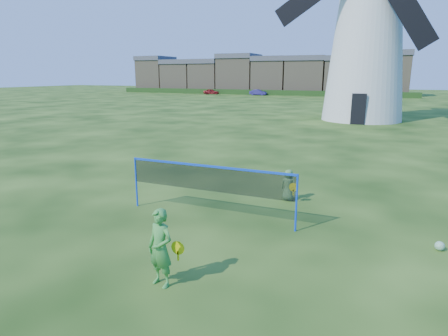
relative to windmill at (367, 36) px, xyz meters
name	(u,v)px	position (x,y,z in m)	size (l,w,h in m)	color
ground	(210,224)	(-1.85, -27.66, -7.22)	(220.00, 220.00, 0.00)	black
windmill	(367,36)	(0.00, 0.00, 0.00)	(15.03, 6.86, 20.76)	white
badminton_net	(209,179)	(-2.09, -27.20, -6.08)	(5.05, 0.05, 1.55)	blue
player_girl	(160,248)	(-1.38, -30.85, -6.44)	(0.74, 0.48, 1.56)	green
player_boy	(288,185)	(-0.40, -24.77, -6.70)	(0.64, 0.44, 1.03)	#538D44
play_ball	(440,246)	(3.77, -26.98, -7.11)	(0.22, 0.22, 0.22)	green
terraced_houses	(260,75)	(-24.17, 44.34, -3.26)	(59.33, 8.40, 8.33)	gray
hedge	(252,92)	(-23.85, 38.34, -6.72)	(62.00, 0.80, 1.00)	#193814
car_left	(211,92)	(-32.07, 36.38, -6.67)	(1.28, 3.19, 1.09)	maroon
car_right	(258,92)	(-22.05, 36.99, -6.67)	(1.17, 3.35, 1.10)	navy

